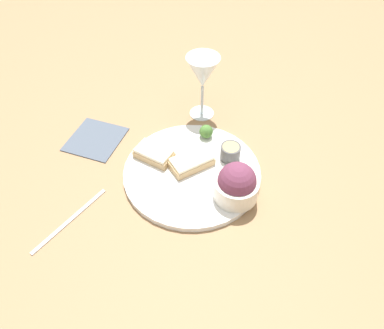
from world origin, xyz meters
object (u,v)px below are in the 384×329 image
object	(u,v)px
cheese_toast_near	(190,162)
fork	(70,220)
cheese_toast_far	(154,154)
salad_bowl	(236,184)
sauce_ramekin	(230,152)
napkin	(96,139)
wine_glass	(203,74)

from	to	relation	value
cheese_toast_near	fork	world-z (taller)	cheese_toast_near
cheese_toast_far	salad_bowl	bearing A→B (deg)	144.57
sauce_ramekin	fork	xyz separation A→B (m)	(0.36, 0.15, -0.03)
napkin	salad_bowl	bearing A→B (deg)	147.04
salad_bowl	cheese_toast_far	xyz separation A→B (m)	(0.18, -0.13, -0.02)
salad_bowl	fork	distance (m)	0.36
wine_glass	cheese_toast_near	bearing A→B (deg)	77.80
salad_bowl	cheese_toast_near	world-z (taller)	salad_bowl
napkin	wine_glass	bearing A→B (deg)	-162.94
cheese_toast_far	fork	distance (m)	0.24
salad_bowl	napkin	distance (m)	0.39
sauce_ramekin	napkin	bearing A→B (deg)	-16.78
sauce_ramekin	cheese_toast_near	xyz separation A→B (m)	(0.10, 0.02, -0.01)
sauce_ramekin	cheese_toast_near	bearing A→B (deg)	10.98
fork	salad_bowl	bearing A→B (deg)	-174.51
napkin	sauce_ramekin	bearing A→B (deg)	163.22
sauce_ramekin	napkin	xyz separation A→B (m)	(0.33, -0.10, -0.03)
salad_bowl	cheese_toast_near	bearing A→B (deg)	-45.55
salad_bowl	wine_glass	size ratio (longest dim) A/B	0.56
fork	cheese_toast_far	bearing A→B (deg)	-138.06
cheese_toast_far	napkin	xyz separation A→B (m)	(0.15, -0.09, -0.02)
salad_bowl	sauce_ramekin	size ratio (longest dim) A/B	2.05
sauce_ramekin	fork	distance (m)	0.39
salad_bowl	cheese_toast_near	xyz separation A→B (m)	(0.09, -0.09, -0.02)
wine_glass	napkin	distance (m)	0.32
salad_bowl	napkin	world-z (taller)	salad_bowl
salad_bowl	fork	bearing A→B (deg)	5.49
salad_bowl	sauce_ramekin	bearing A→B (deg)	-91.82
cheese_toast_far	wine_glass	xyz separation A→B (m)	(-0.13, -0.17, 0.10)
cheese_toast_far	wine_glass	distance (m)	0.24
napkin	fork	bearing A→B (deg)	83.84
sauce_ramekin	wine_glass	size ratio (longest dim) A/B	0.27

